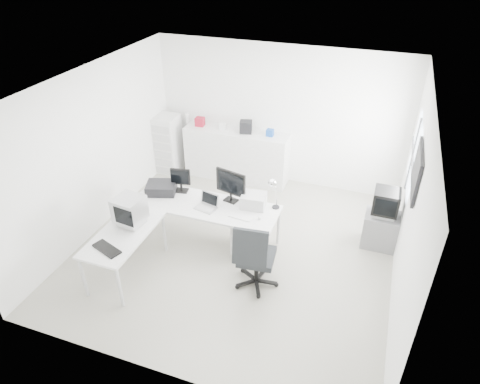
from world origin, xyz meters
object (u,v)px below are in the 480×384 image
(laser_printer, at_px, (254,200))
(filing_cabinet, at_px, (168,144))
(laptop, at_px, (205,203))
(sideboard, at_px, (237,155))
(drawer_pedestal, at_px, (247,234))
(main_desk, at_px, (206,223))
(lcd_monitor_small, at_px, (181,180))
(tv_cabinet, at_px, (380,230))
(office_chair, at_px, (257,254))
(crt_monitor, at_px, (130,210))
(inkjet_printer, at_px, (161,188))
(side_desk, at_px, (126,253))
(lcd_monitor_large, at_px, (231,186))
(crt_tv, at_px, (386,203))

(laser_printer, relative_size, filing_cabinet, 0.30)
(laptop, relative_size, sideboard, 0.16)
(laptop, distance_m, laser_printer, 0.77)
(drawer_pedestal, distance_m, laptop, 0.87)
(main_desk, relative_size, lcd_monitor_small, 5.68)
(tv_cabinet, bearing_deg, laptop, -159.93)
(office_chair, xyz_separation_m, tv_cabinet, (1.66, 1.57, -0.28))
(drawer_pedestal, bearing_deg, crt_monitor, -149.86)
(main_desk, relative_size, crt_monitor, 4.73)
(inkjet_printer, distance_m, sideboard, 2.22)
(side_desk, distance_m, laptop, 1.43)
(lcd_monitor_small, relative_size, lcd_monitor_large, 0.75)
(side_desk, xyz_separation_m, lcd_monitor_small, (0.30, 1.35, 0.59))
(laptop, height_order, laser_printer, laptop)
(drawer_pedestal, relative_size, inkjet_printer, 1.24)
(inkjet_printer, bearing_deg, lcd_monitor_large, -10.81)
(main_desk, distance_m, lcd_monitor_large, 0.79)
(main_desk, xyz_separation_m, laptop, (0.05, -0.10, 0.49))
(crt_monitor, xyz_separation_m, filing_cabinet, (-0.90, 2.88, -0.38))
(lcd_monitor_small, bearing_deg, laptop, -40.37)
(office_chair, bearing_deg, laptop, 144.79)
(crt_monitor, distance_m, filing_cabinet, 3.04)
(crt_tv, bearing_deg, inkjet_printer, -167.67)
(lcd_monitor_small, xyz_separation_m, laser_printer, (1.30, -0.03, -0.10))
(crt_monitor, bearing_deg, inkjet_printer, 97.30)
(laptop, relative_size, laser_printer, 0.90)
(laptop, bearing_deg, main_desk, 129.24)
(laptop, relative_size, tv_cabinet, 0.57)
(drawer_pedestal, relative_size, tv_cabinet, 1.00)
(inkjet_printer, height_order, office_chair, office_chair)
(sideboard, bearing_deg, crt_tv, -23.77)
(tv_cabinet, bearing_deg, inkjet_printer, -167.67)
(side_desk, relative_size, sideboard, 0.65)
(laptop, xyz_separation_m, laser_printer, (0.70, 0.32, -0.00))
(crt_monitor, xyz_separation_m, sideboard, (0.59, 3.07, -0.47))
(inkjet_printer, height_order, tv_cabinet, inkjet_printer)
(laptop, relative_size, crt_tv, 0.69)
(lcd_monitor_small, distance_m, office_chair, 1.93)
(drawer_pedestal, xyz_separation_m, inkjet_printer, (-1.55, 0.05, 0.54))
(side_desk, distance_m, filing_cabinet, 3.27)
(main_desk, distance_m, tv_cabinet, 2.89)
(inkjet_printer, distance_m, lcd_monitor_small, 0.36)
(laser_printer, distance_m, crt_tv, 2.11)
(laser_printer, bearing_deg, sideboard, 110.74)
(lcd_monitor_small, distance_m, filing_cabinet, 2.17)
(crt_monitor, bearing_deg, laser_printer, 41.08)
(tv_cabinet, xyz_separation_m, sideboard, (-3.02, 1.33, 0.24))
(inkjet_printer, height_order, sideboard, sideboard)
(main_desk, bearing_deg, side_desk, -127.69)
(inkjet_printer, xyz_separation_m, sideboard, (0.59, 2.12, -0.30))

